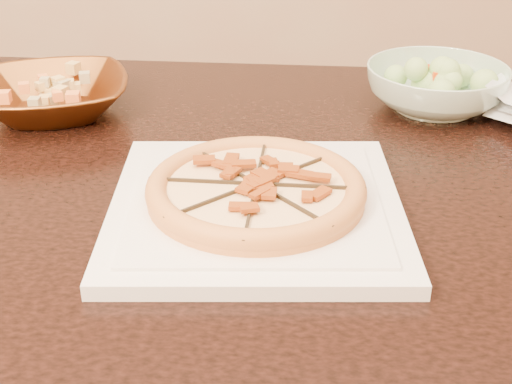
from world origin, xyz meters
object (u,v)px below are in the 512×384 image
salad_bowl (436,88)px  bronze_bowl (53,97)px  plate (256,207)px  dining_table (175,232)px  pizza (256,189)px

salad_bowl → bronze_bowl: bearing=179.6°
plate → salad_bowl: size_ratio=1.60×
dining_table → pizza: 0.22m
pizza → bronze_bowl: (-0.30, 0.33, -0.01)m
pizza → salad_bowl: (0.30, 0.32, 0.00)m
plate → pizza: 0.02m
salad_bowl → plate: bearing=-132.7°
dining_table → salad_bowl: bearing=24.7°
dining_table → salad_bowl: size_ratio=6.67×
salad_bowl → dining_table: bearing=-155.3°
plate → pizza: (-0.00, 0.00, 0.02)m
pizza → dining_table: bearing=128.2°
pizza → salad_bowl: salad_bowl is taller
dining_table → bronze_bowl: bearing=135.2°
dining_table → bronze_bowl: 0.30m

